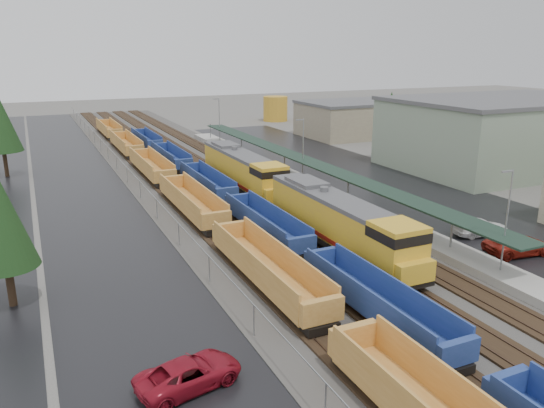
# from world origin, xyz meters

# --- Properties ---
(ballast_strip) EXTENTS (20.00, 160.00, 0.08)m
(ballast_strip) POSITION_xyz_m (0.00, 60.00, 0.04)
(ballast_strip) COLOR #302D2B
(ballast_strip) RESTS_ON ground
(trackbed) EXTENTS (14.60, 160.00, 0.22)m
(trackbed) POSITION_xyz_m (-0.00, 60.00, 0.16)
(trackbed) COLOR black
(trackbed) RESTS_ON ground
(west_parking_lot) EXTENTS (10.00, 160.00, 0.02)m
(west_parking_lot) POSITION_xyz_m (-15.00, 60.00, 0.01)
(west_parking_lot) COLOR black
(west_parking_lot) RESTS_ON ground
(east_commuter_lot) EXTENTS (16.00, 100.00, 0.02)m
(east_commuter_lot) POSITION_xyz_m (19.00, 50.00, 0.01)
(east_commuter_lot) COLOR black
(east_commuter_lot) RESTS_ON ground
(station_platform) EXTENTS (3.00, 80.00, 8.00)m
(station_platform) POSITION_xyz_m (9.50, 50.01, 0.73)
(station_platform) COLOR #9E9B93
(station_platform) RESTS_ON ground
(chainlink_fence) EXTENTS (0.08, 160.04, 2.02)m
(chainlink_fence) POSITION_xyz_m (-9.50, 58.44, 1.61)
(chainlink_fence) COLOR gray
(chainlink_fence) RESTS_ON ground
(industrial_buildings) EXTENTS (32.52, 75.30, 9.50)m
(industrial_buildings) POSITION_xyz_m (37.76, 45.85, 4.25)
(industrial_buildings) COLOR #9C9578
(industrial_buildings) RESTS_ON ground
(distant_hills) EXTENTS (301.00, 140.00, 25.20)m
(distant_hills) POSITION_xyz_m (44.79, 210.68, 0.00)
(distant_hills) COLOR #455744
(distant_hills) RESTS_ON ground
(tree_west_near) EXTENTS (3.96, 3.96, 9.00)m
(tree_west_near) POSITION_xyz_m (-22.00, 30.00, 5.82)
(tree_west_near) COLOR #332316
(tree_west_near) RESTS_ON ground
(tree_west_far) EXTENTS (4.84, 4.84, 11.00)m
(tree_west_far) POSITION_xyz_m (-23.00, 70.00, 7.12)
(tree_west_far) COLOR #332316
(tree_west_far) RESTS_ON ground
(tree_east) EXTENTS (4.40, 4.40, 10.00)m
(tree_east) POSITION_xyz_m (28.00, 58.00, 6.47)
(tree_east) COLOR #332316
(tree_east) RESTS_ON ground
(locomotive_lead) EXTENTS (3.09, 20.37, 4.61)m
(locomotive_lead) POSITION_xyz_m (2.00, 29.37, 2.45)
(locomotive_lead) COLOR black
(locomotive_lead) RESTS_ON ground
(locomotive_trail) EXTENTS (3.09, 20.37, 4.61)m
(locomotive_trail) POSITION_xyz_m (2.00, 50.37, 2.45)
(locomotive_trail) COLOR black
(locomotive_trail) RESTS_ON ground
(well_string_yellow) EXTENTS (2.74, 125.32, 2.43)m
(well_string_yellow) POSITION_xyz_m (-6.00, 44.20, 1.21)
(well_string_yellow) COLOR #B97B33
(well_string_yellow) RESTS_ON ground
(well_string_blue) EXTENTS (2.49, 112.67, 2.21)m
(well_string_blue) POSITION_xyz_m (-2.00, 35.25, 1.12)
(well_string_blue) COLOR navy
(well_string_blue) RESTS_ON ground
(storage_tank) EXTENTS (5.56, 5.56, 5.56)m
(storage_tank) POSITION_xyz_m (32.14, 106.13, 2.78)
(storage_tank) COLOR gold
(storage_tank) RESTS_ON ground
(parked_car_west_c) EXTENTS (3.49, 5.64, 1.46)m
(parked_car_west_c) POSITION_xyz_m (-14.16, 16.97, 0.73)
(parked_car_west_c) COLOR maroon
(parked_car_west_c) RESTS_ON ground
(parked_car_east_b) EXTENTS (3.31, 5.83, 1.54)m
(parked_car_east_b) POSITION_xyz_m (14.57, 22.90, 0.77)
(parked_car_east_b) COLOR maroon
(parked_car_east_b) RESTS_ON ground
(parked_car_east_c) EXTENTS (2.88, 5.35, 1.47)m
(parked_car_east_c) POSITION_xyz_m (15.30, 27.52, 0.74)
(parked_car_east_c) COLOR white
(parked_car_east_c) RESTS_ON ground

